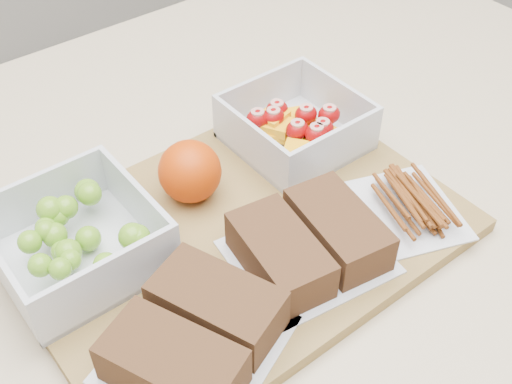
% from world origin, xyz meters
% --- Properties ---
extents(cutting_board, '(0.42, 0.30, 0.02)m').
position_xyz_m(cutting_board, '(-0.03, -0.02, 0.91)').
color(cutting_board, olive).
rests_on(cutting_board, counter).
extents(grape_container, '(0.14, 0.14, 0.06)m').
position_xyz_m(grape_container, '(-0.17, 0.05, 0.94)').
color(grape_container, silver).
rests_on(grape_container, cutting_board).
extents(fruit_container, '(0.13, 0.13, 0.06)m').
position_xyz_m(fruit_container, '(0.10, 0.05, 0.94)').
color(fruit_container, silver).
rests_on(fruit_container, cutting_board).
extents(orange, '(0.07, 0.07, 0.07)m').
position_xyz_m(orange, '(-0.04, 0.05, 0.95)').
color(orange, '#CC3C04').
rests_on(orange, cutting_board).
extents(sandwich_bag_left, '(0.18, 0.17, 0.04)m').
position_xyz_m(sandwich_bag_left, '(-0.14, -0.11, 0.94)').
color(sandwich_bag_left, silver).
rests_on(sandwich_bag_left, cutting_board).
extents(sandwich_bag_center, '(0.16, 0.14, 0.04)m').
position_xyz_m(sandwich_bag_center, '(-0.00, -0.09, 0.94)').
color(sandwich_bag_center, silver).
rests_on(sandwich_bag_center, cutting_board).
extents(pretzel_bag, '(0.13, 0.14, 0.03)m').
position_xyz_m(pretzel_bag, '(0.12, -0.10, 0.93)').
color(pretzel_bag, silver).
rests_on(pretzel_bag, cutting_board).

